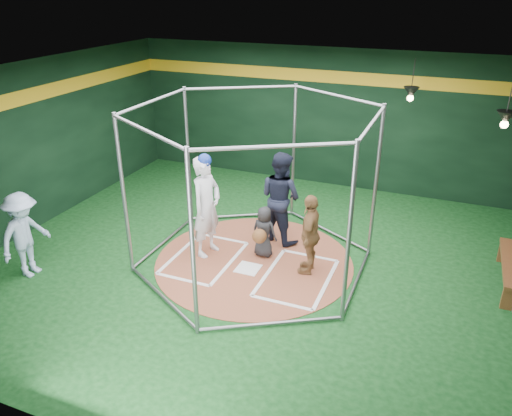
% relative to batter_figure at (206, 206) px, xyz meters
% --- Properties ---
extents(room_shell, '(10.10, 9.10, 3.53)m').
position_rel_batter_figure_xyz_m(room_shell, '(0.97, 0.03, 0.72)').
color(room_shell, '#0C3612').
rests_on(room_shell, ground).
extents(clay_disc, '(3.80, 3.80, 0.01)m').
position_rel_batter_figure_xyz_m(clay_disc, '(0.97, 0.02, -1.03)').
color(clay_disc, '#985037').
rests_on(clay_disc, ground).
extents(home_plate, '(0.43, 0.43, 0.01)m').
position_rel_batter_figure_xyz_m(home_plate, '(0.97, -0.28, -1.01)').
color(home_plate, white).
rests_on(home_plate, clay_disc).
extents(batter_box_left, '(1.17, 1.77, 0.01)m').
position_rel_batter_figure_xyz_m(batter_box_left, '(0.02, -0.23, -1.01)').
color(batter_box_left, white).
rests_on(batter_box_left, clay_disc).
extents(batter_box_right, '(1.17, 1.77, 0.01)m').
position_rel_batter_figure_xyz_m(batter_box_right, '(1.92, -0.23, -1.01)').
color(batter_box_right, white).
rests_on(batter_box_right, clay_disc).
extents(batting_cage, '(4.05, 4.67, 3.00)m').
position_rel_batter_figure_xyz_m(batting_cage, '(0.97, 0.02, 0.47)').
color(batting_cage, gray).
rests_on(batting_cage, ground).
extents(pendant_lamp_near, '(0.34, 0.34, 0.90)m').
position_rel_batter_figure_xyz_m(pendant_lamp_near, '(3.17, 3.62, 1.71)').
color(pendant_lamp_near, black).
rests_on(pendant_lamp_near, room_shell).
extents(pendant_lamp_far, '(0.34, 0.34, 0.90)m').
position_rel_batter_figure_xyz_m(pendant_lamp_far, '(4.97, 2.02, 1.71)').
color(pendant_lamp_far, black).
rests_on(pendant_lamp_far, room_shell).
extents(batter_figure, '(0.59, 0.80, 2.06)m').
position_rel_batter_figure_xyz_m(batter_figure, '(0.00, 0.00, 0.00)').
color(batter_figure, silver).
rests_on(batter_figure, clay_disc).
extents(visitor_leopard, '(0.45, 0.93, 1.53)m').
position_rel_batter_figure_xyz_m(visitor_leopard, '(2.04, 0.10, -0.25)').
color(visitor_leopard, '#B4824D').
rests_on(visitor_leopard, clay_disc).
extents(catcher_figure, '(0.53, 0.57, 1.03)m').
position_rel_batter_figure_xyz_m(catcher_figure, '(1.06, 0.29, -0.50)').
color(catcher_figure, black).
rests_on(catcher_figure, clay_disc).
extents(umpire, '(1.13, 1.03, 1.90)m').
position_rel_batter_figure_xyz_m(umpire, '(1.12, 1.08, -0.07)').
color(umpire, black).
rests_on(umpire, clay_disc).
extents(bystander_blue, '(0.61, 1.05, 1.61)m').
position_rel_batter_figure_xyz_m(bystander_blue, '(-2.67, -1.92, -0.22)').
color(bystander_blue, '#AAC1E2').
rests_on(bystander_blue, ground).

